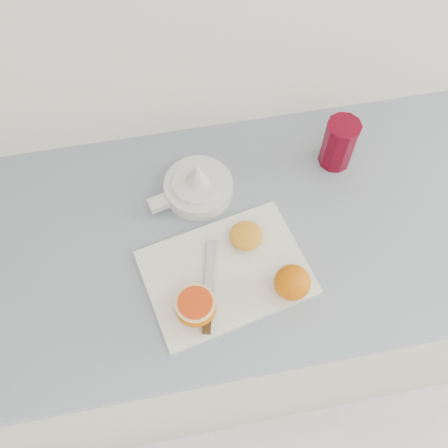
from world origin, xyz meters
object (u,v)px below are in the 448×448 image
(cutting_board, at_px, (226,272))
(red_tumbler, at_px, (339,145))
(half_orange, at_px, (196,307))
(citrus_juicer, at_px, (198,186))
(counter, at_px, (256,295))

(cutting_board, height_order, red_tumbler, red_tumbler)
(red_tumbler, bearing_deg, cutting_board, -142.11)
(half_orange, relative_size, citrus_juicer, 0.41)
(cutting_board, bearing_deg, citrus_juicer, 96.65)
(half_orange, bearing_deg, cutting_board, 44.63)
(half_orange, bearing_deg, red_tumbler, 39.31)
(half_orange, height_order, citrus_juicer, citrus_juicer)
(counter, bearing_deg, cutting_board, -137.80)
(counter, xyz_separation_m, half_orange, (-0.19, -0.18, 0.48))
(counter, distance_m, citrus_juicer, 0.50)
(half_orange, bearing_deg, counter, 43.19)
(half_orange, distance_m, citrus_juicer, 0.29)
(cutting_board, height_order, citrus_juicer, citrus_juicer)
(counter, relative_size, half_orange, 30.57)
(counter, relative_size, cutting_board, 7.51)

